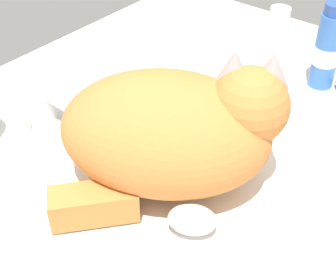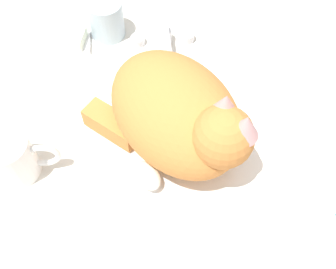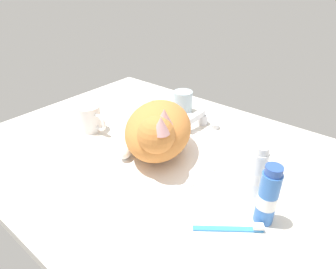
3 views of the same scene
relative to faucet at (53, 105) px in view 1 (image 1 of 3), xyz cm
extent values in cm
cube|color=silver|center=(0.00, -21.54, -3.97)|extent=(110.00, 82.50, 3.00)
cylinder|color=white|center=(0.00, -21.54, -2.14)|extent=(34.91, 34.91, 0.66)
cylinder|color=silver|center=(0.00, 1.67, -0.74)|extent=(3.60, 3.60, 3.47)
cube|color=silver|center=(0.00, -3.16, 2.00)|extent=(2.00, 9.67, 2.00)
cylinder|color=silver|center=(-5.08, 1.67, -1.57)|extent=(2.80, 2.80, 1.80)
cylinder|color=silver|center=(5.08, 1.67, -1.57)|extent=(2.80, 2.80, 1.80)
ellipsoid|color=#D17F3D|center=(0.00, -21.54, 5.33)|extent=(28.49, 31.27, 14.28)
sphere|color=#D17F3D|center=(5.95, -29.22, 9.26)|extent=(12.93, 12.93, 9.48)
ellipsoid|color=white|center=(5.01, -27.57, 7.12)|extent=(7.58, 7.94, 5.21)
cone|color=#DB9E9E|center=(6.33, -26.54, 13.29)|extent=(5.82, 5.82, 4.27)
cone|color=#DB9E9E|center=(8.45, -30.25, 13.29)|extent=(5.82, 5.82, 4.27)
cube|color=#D17F3D|center=(-10.60, -19.48, 0.18)|extent=(10.32, 9.64, 3.97)
ellipsoid|color=white|center=(-5.27, -29.72, -0.02)|extent=(5.90, 6.65, 3.58)
cylinder|color=white|center=(29.17, -20.50, 3.38)|extent=(3.70, 3.70, 11.71)
cylinder|color=white|center=(29.17, -20.50, 2.80)|extent=(3.77, 3.77, 2.93)
cylinder|color=white|center=(29.17, -20.50, 10.14)|extent=(3.14, 3.14, 1.80)
cylinder|color=#3870C6|center=(34.30, -27.07, 3.76)|extent=(4.10, 4.10, 12.45)
cylinder|color=white|center=(34.30, -27.07, 3.14)|extent=(4.18, 4.18, 3.11)
cylinder|color=#2D51AD|center=(34.30, -27.07, 10.89)|extent=(3.48, 3.48, 1.80)
camera|label=1|loc=(-36.04, -50.98, 41.30)|focal=52.19mm
camera|label=2|loc=(-4.84, -59.99, 60.52)|focal=45.01mm
camera|label=3|loc=(46.27, -74.15, 44.88)|focal=30.67mm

